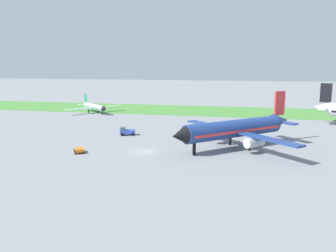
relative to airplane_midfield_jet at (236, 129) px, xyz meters
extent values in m
plane|color=gray|center=(-17.09, -6.57, -3.97)|extent=(600.00, 600.00, 0.00)
cube|color=#478438|center=(-17.09, 55.81, -3.93)|extent=(360.00, 28.00, 0.08)
cone|color=silver|center=(22.86, 35.76, 0.71)|extent=(5.62, 4.84, 3.34)
cube|color=black|center=(23.49, 35.51, 4.80)|extent=(2.99, 1.53, 5.40)
cube|color=silver|center=(24.36, 37.71, 0.62)|extent=(3.62, 5.14, 0.30)
cube|color=silver|center=(22.62, 33.31, 0.62)|extent=(3.62, 5.14, 0.30)
cylinder|color=navy|center=(-0.44, -0.43, 0.08)|extent=(19.15, 18.92, 3.57)
cone|color=black|center=(-9.68, -9.53, 0.08)|extent=(4.76, 4.77, 3.50)
cone|color=navy|center=(9.27, 9.12, 0.53)|extent=(5.49, 5.47, 3.21)
cube|color=red|center=(-0.44, -0.43, -0.19)|extent=(18.27, 18.06, 0.50)
cube|color=navy|center=(5.49, -5.52, -0.54)|extent=(12.54, 12.69, 0.36)
cube|color=navy|center=(-5.43, 5.57, -0.54)|extent=(12.54, 12.69, 0.36)
cylinder|color=#B7BABF|center=(3.52, -3.53, -1.82)|extent=(4.15, 4.13, 1.96)
cylinder|color=#B7BABF|center=(-3.47, 3.58, -1.82)|extent=(4.15, 4.13, 1.96)
cube|color=red|center=(8.81, 8.67, 4.46)|extent=(2.38, 2.35, 5.19)
cube|color=navy|center=(10.40, 7.05, 0.44)|extent=(4.57, 4.60, 0.29)
cube|color=navy|center=(7.22, 10.29, 0.44)|extent=(4.57, 4.60, 0.29)
cylinder|color=black|center=(-7.37, -7.26, -2.84)|extent=(0.64, 0.64, 2.27)
cylinder|color=black|center=(2.68, -1.29, -2.84)|extent=(0.64, 0.64, 2.27)
cylinder|color=black|center=(-1.25, 2.70, -2.84)|extent=(0.64, 0.64, 2.27)
cylinder|color=silver|center=(-49.27, 41.16, -1.75)|extent=(11.38, 10.01, 1.85)
cone|color=black|center=(-43.61, 36.38, -1.75)|extent=(2.59, 2.58, 1.81)
cone|color=silver|center=(-55.21, 46.18, -1.52)|extent=(3.06, 2.95, 1.67)
cube|color=#198C4C|center=(-49.27, 41.16, -1.89)|extent=(10.84, 9.57, 0.26)
cube|color=silver|center=(-46.26, 45.29, -2.07)|extent=(7.56, 8.62, 0.19)
cube|color=silver|center=(-52.83, 37.51, -2.07)|extent=(7.56, 8.62, 0.19)
cylinder|color=#B7BABF|center=(-47.05, 43.55, -2.07)|extent=(1.51, 1.41, 0.59)
cylinder|color=#B7BABF|center=(-51.25, 38.57, -2.07)|extent=(1.51, 1.41, 0.59)
cube|color=#198C4C|center=(-54.93, 45.94, 0.66)|extent=(1.42, 1.24, 2.96)
cube|color=silver|center=(-54.09, 46.93, -1.56)|extent=(2.52, 2.70, 0.15)
cube|color=silver|center=(-55.76, 44.95, -1.56)|extent=(2.52, 2.70, 0.15)
cylinder|color=black|center=(-45.02, 37.58, -3.32)|extent=(0.33, 0.33, 1.30)
cylinder|color=black|center=(-48.79, 43.16, -3.32)|extent=(0.33, 0.33, 1.30)
cylinder|color=black|center=(-51.16, 40.36, -3.32)|extent=(0.33, 0.33, 1.30)
cube|color=orange|center=(-29.10, -10.55, -3.35)|extent=(2.55, 2.83, 0.55)
cylinder|color=black|center=(-30.18, -10.24, -3.62)|extent=(0.58, 0.73, 0.70)
cylinder|color=black|center=(-28.91, -9.44, -3.62)|extent=(0.58, 0.73, 0.70)
cylinder|color=black|center=(-29.29, -11.66, -3.62)|extent=(0.58, 0.73, 0.70)
cylinder|color=black|center=(-28.02, -10.87, -3.62)|extent=(0.58, 0.73, 0.70)
cube|color=#334FB2|center=(-25.70, 7.64, -3.17)|extent=(4.01, 3.01, 0.90)
cube|color=#334C60|center=(-26.63, 7.26, -2.37)|extent=(1.77, 1.89, 0.70)
cylinder|color=black|center=(-26.53, 6.34, -3.62)|extent=(0.74, 0.49, 0.70)
cylinder|color=black|center=(-27.20, 8.01, -3.62)|extent=(0.74, 0.49, 0.70)
cylinder|color=black|center=(-24.19, 7.27, -3.62)|extent=(0.74, 0.49, 0.70)
cylinder|color=black|center=(-24.86, 8.94, -3.62)|extent=(0.74, 0.49, 0.70)
camera|label=1|loc=(1.85, -70.34, 12.82)|focal=37.49mm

